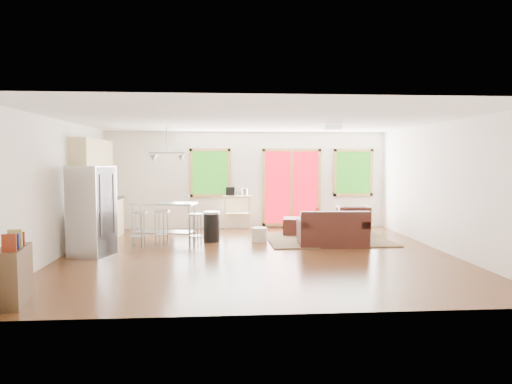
{
  "coord_description": "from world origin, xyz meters",
  "views": [
    {
      "loc": [
        -0.66,
        -8.78,
        1.84
      ],
      "look_at": [
        0.0,
        0.3,
        1.2
      ],
      "focal_mm": 32.0,
      "sensor_mm": 36.0,
      "label": 1
    }
  ],
  "objects": [
    {
      "name": "refrigerator",
      "position": [
        -3.17,
        0.09,
        0.86
      ],
      "size": [
        0.88,
        0.87,
        1.73
      ],
      "rotation": [
        0.0,
        0.0,
        -0.35
      ],
      "color": "#B7BABC",
      "rests_on": "floor"
    },
    {
      "name": "front_wall",
      "position": [
        0.0,
        -3.51,
        1.3
      ],
      "size": [
        7.5,
        0.02,
        2.6
      ],
      "primitive_type": "cube",
      "color": "white",
      "rests_on": "ground"
    },
    {
      "name": "french_doors",
      "position": [
        1.2,
        3.46,
        1.1
      ],
      "size": [
        1.6,
        0.05,
        2.1
      ],
      "color": "#B10615",
      "rests_on": "back_wall"
    },
    {
      "name": "floor",
      "position": [
        0.0,
        0.0,
        -0.01
      ],
      "size": [
        7.5,
        7.0,
        0.02
      ],
      "primitive_type": "cube",
      "color": "#3C210F",
      "rests_on": "ground"
    },
    {
      "name": "window_right",
      "position": [
        2.9,
        3.46,
        1.5
      ],
      "size": [
        1.1,
        0.05,
        1.3
      ],
      "color": "#1C5610",
      "rests_on": "back_wall"
    },
    {
      "name": "right_wall",
      "position": [
        3.76,
        0.0,
        1.3
      ],
      "size": [
        0.02,
        7.0,
        2.6
      ],
      "primitive_type": "cube",
      "color": "white",
      "rests_on": "ground"
    },
    {
      "name": "bookshelf",
      "position": [
        -3.35,
        -2.85,
        0.38
      ],
      "size": [
        0.45,
        0.86,
        0.96
      ],
      "rotation": [
        0.0,
        0.0,
        0.18
      ],
      "color": "#3C2916",
      "rests_on": "floor"
    },
    {
      "name": "pendant_light",
      "position": [
        -1.9,
        1.5,
        1.9
      ],
      "size": [
        0.8,
        0.18,
        0.79
      ],
      "color": "gray",
      "rests_on": "ceiling"
    },
    {
      "name": "coffee_table",
      "position": [
        1.91,
        1.74,
        0.32
      ],
      "size": [
        1.06,
        0.82,
        0.37
      ],
      "rotation": [
        0.0,
        0.0,
        -0.32
      ],
      "color": "#3C2916",
      "rests_on": "floor"
    },
    {
      "name": "ceiling_flush",
      "position": [
        1.6,
        0.6,
        2.53
      ],
      "size": [
        0.35,
        0.35,
        0.12
      ],
      "primitive_type": "cube",
      "color": "white",
      "rests_on": "ceiling"
    },
    {
      "name": "trash_can",
      "position": [
        -0.92,
        1.45,
        0.35
      ],
      "size": [
        0.44,
        0.44,
        0.69
      ],
      "rotation": [
        0.0,
        0.0,
        -0.19
      ],
      "color": "black",
      "rests_on": "floor"
    },
    {
      "name": "pouf",
      "position": [
        0.15,
        1.39,
        0.16
      ],
      "size": [
        0.4,
        0.4,
        0.32
      ],
      "primitive_type": "cylinder",
      "rotation": [
        0.0,
        0.0,
        0.13
      ],
      "color": "beige",
      "rests_on": "floor"
    },
    {
      "name": "cup",
      "position": [
        -1.48,
        1.63,
        1.02
      ],
      "size": [
        0.16,
        0.14,
        0.14
      ],
      "primitive_type": "imported",
      "rotation": [
        0.0,
        0.0,
        -0.26
      ],
      "color": "white",
      "rests_on": "island"
    },
    {
      "name": "window_left",
      "position": [
        -1.0,
        3.46,
        1.5
      ],
      "size": [
        1.1,
        0.05,
        1.3
      ],
      "color": "#1C5610",
      "rests_on": "back_wall"
    },
    {
      "name": "rug",
      "position": [
        1.74,
        1.49,
        0.01
      ],
      "size": [
        2.79,
        2.17,
        0.03
      ],
      "primitive_type": "cube",
      "rotation": [
        0.0,
        0.0,
        0.02
      ],
      "color": "#415736",
      "rests_on": "floor"
    },
    {
      "name": "island",
      "position": [
        -1.98,
        1.45,
        0.61
      ],
      "size": [
        1.49,
        0.83,
        0.89
      ],
      "rotation": [
        0.0,
        0.0,
        -0.2
      ],
      "color": "#B7BABC",
      "rests_on": "floor"
    },
    {
      "name": "armchair",
      "position": [
        2.61,
        2.42,
        0.4
      ],
      "size": [
        0.85,
        0.8,
        0.79
      ],
      "primitive_type": "imported",
      "rotation": [
        0.0,
        0.0,
        3.02
      ],
      "color": "black",
      "rests_on": "floor"
    },
    {
      "name": "vase",
      "position": [
        1.61,
        2.0,
        0.51
      ],
      "size": [
        0.2,
        0.21,
        0.29
      ],
      "rotation": [
        0.0,
        0.0,
        -0.2
      ],
      "color": "silver",
      "rests_on": "coffee_table"
    },
    {
      "name": "bar_stool_b",
      "position": [
        -1.99,
        1.1,
        0.57
      ],
      "size": [
        0.45,
        0.45,
        0.76
      ],
      "rotation": [
        0.0,
        0.0,
        -0.3
      ],
      "color": "#B7BABC",
      "rests_on": "floor"
    },
    {
      "name": "bar_stool_c",
      "position": [
        -1.25,
        0.98,
        0.52
      ],
      "size": [
        0.42,
        0.42,
        0.7
      ],
      "rotation": [
        0.0,
        0.0,
        -0.34
      ],
      "color": "#B7BABC",
      "rests_on": "floor"
    },
    {
      "name": "ottoman",
      "position": [
        1.13,
        2.23,
        0.21
      ],
      "size": [
        0.73,
        0.73,
        0.42
      ],
      "primitive_type": "cube",
      "rotation": [
        0.0,
        0.0,
        -0.17
      ],
      "color": "black",
      "rests_on": "floor"
    },
    {
      "name": "kitchen_cart",
      "position": [
        -0.3,
        3.35,
        0.77
      ],
      "size": [
        0.78,
        0.54,
        1.13
      ],
      "rotation": [
        0.0,
        0.0,
        -0.09
      ],
      "color": "#D7C082",
      "rests_on": "floor"
    },
    {
      "name": "bar_stool_a",
      "position": [
        -2.45,
        0.92,
        0.57
      ],
      "size": [
        0.4,
        0.4,
        0.76
      ],
      "rotation": [
        0.0,
        0.0,
        -0.11
      ],
      "color": "#B7BABC",
      "rests_on": "floor"
    },
    {
      "name": "cabinets",
      "position": [
        -3.49,
        1.7,
        0.93
      ],
      "size": [
        0.64,
        2.24,
        2.3
      ],
      "color": "#D7C082",
      "rests_on": "floor"
    },
    {
      "name": "book",
      "position": [
        2.16,
        1.71,
        0.54
      ],
      "size": [
        0.2,
        0.09,
        0.27
      ],
      "primitive_type": "imported",
      "rotation": [
        0.0,
        0.0,
        -0.35
      ],
      "color": "maroon",
      "rests_on": "coffee_table"
    },
    {
      "name": "left_wall",
      "position": [
        -3.76,
        0.0,
        1.3
      ],
      "size": [
        0.02,
        7.0,
        2.6
      ],
      "primitive_type": "cube",
      "color": "white",
      "rests_on": "ground"
    },
    {
      "name": "ceiling",
      "position": [
        0.0,
        0.0,
        2.61
      ],
      "size": [
        7.5,
        7.0,
        0.02
      ],
      "primitive_type": "cube",
      "color": "white",
      "rests_on": "ground"
    },
    {
      "name": "loveseat",
      "position": [
        1.68,
        0.78,
        0.31
      ],
      "size": [
        1.49,
        0.9,
        0.77
      ],
      "rotation": [
        0.0,
        0.0,
        -0.05
      ],
      "color": "black",
      "rests_on": "floor"
    },
    {
      "name": "back_wall",
      "position": [
        0.0,
        3.51,
        1.3
      ],
      "size": [
        7.5,
        0.02,
        2.6
      ],
      "primitive_type": "cube",
      "color": "white",
      "rests_on": "ground"
    }
  ]
}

